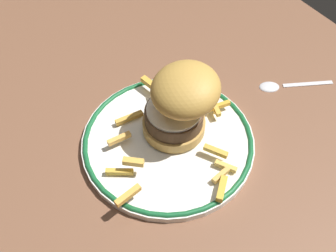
% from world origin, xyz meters
% --- Properties ---
extents(ground_plane, '(1.40, 0.82, 0.04)m').
position_xyz_m(ground_plane, '(0.00, 0.00, -0.02)').
color(ground_plane, brown).
extents(dinner_plate, '(0.27, 0.27, 0.02)m').
position_xyz_m(dinner_plate, '(-0.05, -0.04, 0.01)').
color(dinner_plate, white).
rests_on(dinner_plate, ground_plane).
extents(burger, '(0.11, 0.11, 0.13)m').
position_xyz_m(burger, '(-0.05, -0.02, 0.08)').
color(burger, tan).
rests_on(burger, dinner_plate).
extents(fries_pile, '(0.26, 0.25, 0.03)m').
position_xyz_m(fries_pile, '(-0.05, -0.02, 0.03)').
color(fries_pile, gold).
rests_on(fries_pile, dinner_plate).
extents(spoon, '(0.08, 0.13, 0.01)m').
position_xyz_m(spoon, '(-0.04, 0.19, 0.00)').
color(spoon, silver).
rests_on(spoon, ground_plane).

